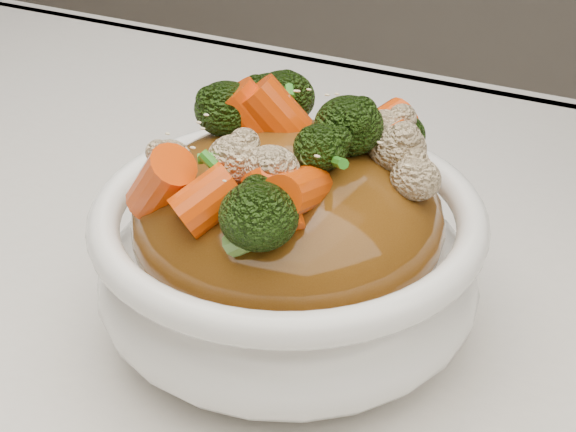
% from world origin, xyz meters
% --- Properties ---
extents(tablecloth, '(1.20, 0.80, 0.04)m').
position_xyz_m(tablecloth, '(0.00, 0.00, 0.73)').
color(tablecloth, silver).
rests_on(tablecloth, dining_table).
extents(bowl, '(0.26, 0.26, 0.08)m').
position_xyz_m(bowl, '(-0.00, 0.04, 0.79)').
color(bowl, white).
rests_on(bowl, tablecloth).
extents(sauce_base, '(0.21, 0.21, 0.09)m').
position_xyz_m(sauce_base, '(-0.00, 0.04, 0.82)').
color(sauce_base, '#603810').
rests_on(sauce_base, bowl).
extents(carrots, '(0.21, 0.21, 0.05)m').
position_xyz_m(carrots, '(-0.00, 0.04, 0.87)').
color(carrots, '#E64707').
rests_on(carrots, sauce_base).
extents(broccoli, '(0.21, 0.21, 0.04)m').
position_xyz_m(broccoli, '(-0.00, 0.04, 0.87)').
color(broccoli, black).
rests_on(broccoli, sauce_base).
extents(cauliflower, '(0.21, 0.21, 0.03)m').
position_xyz_m(cauliflower, '(-0.00, 0.04, 0.87)').
color(cauliflower, beige).
rests_on(cauliflower, sauce_base).
extents(scallions, '(0.16, 0.16, 0.02)m').
position_xyz_m(scallions, '(-0.00, 0.04, 0.87)').
color(scallions, '#2B801D').
rests_on(scallions, sauce_base).
extents(sesame_seeds, '(0.19, 0.19, 0.01)m').
position_xyz_m(sesame_seeds, '(-0.00, 0.04, 0.87)').
color(sesame_seeds, beige).
rests_on(sesame_seeds, sauce_base).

